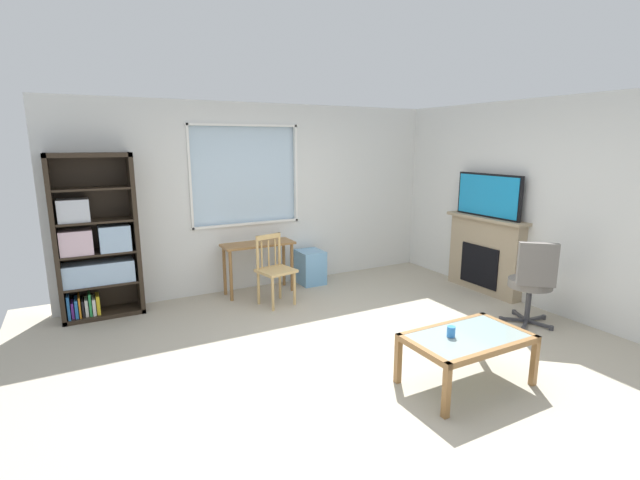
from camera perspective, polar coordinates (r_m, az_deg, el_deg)
name	(u,v)px	position (r m, az deg, el deg)	size (l,w,h in m)	color
ground	(355,352)	(4.71, 4.37, -13.88)	(6.41, 6.05, 0.02)	#B2A893
wall_back_with_window	(262,200)	(6.56, -7.23, 5.02)	(5.41, 0.15, 2.58)	silver
wall_right	(547,206)	(6.23, 26.58, 3.85)	(0.12, 5.25, 2.58)	silver
bookshelf	(95,245)	(5.95, -26.40, -0.54)	(0.90, 0.38, 1.94)	#2D2319
desk_under_window	(258,252)	(6.28, -7.76, -1.50)	(0.98, 0.38, 0.71)	olive
wooden_chair	(274,269)	(5.85, -5.74, -3.66)	(0.50, 0.48, 0.90)	tan
plastic_drawer_unit	(310,267)	(6.73, -1.23, -3.40)	(0.35, 0.40, 0.49)	#72ADDB
fireplace	(485,254)	(6.71, 19.96, -1.69)	(0.26, 1.26, 1.06)	tan
tv	(488,196)	(6.56, 20.37, 5.25)	(0.06, 1.04, 0.59)	black
office_chair	(533,279)	(5.62, 25.12, -4.47)	(0.63, 0.61, 1.00)	slate
coffee_table	(467,342)	(4.16, 18.00, -12.08)	(1.05, 0.64, 0.45)	#8C9E99
sippy_cup	(451,332)	(4.05, 16.13, -10.98)	(0.07, 0.07, 0.09)	#337FD6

